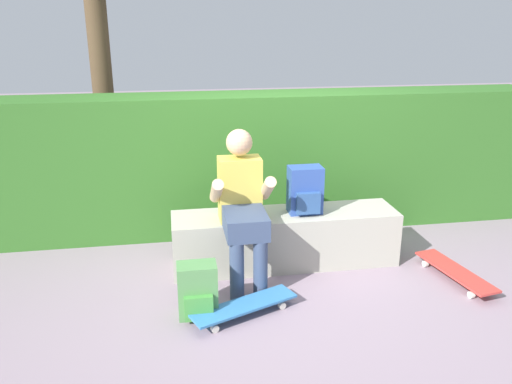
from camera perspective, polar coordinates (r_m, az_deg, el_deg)
ground_plane at (r=4.34m, az=4.01°, el=-9.47°), size 24.00×24.00×0.00m
bench_main at (r=4.49m, az=3.21°, el=-5.12°), size 1.92×0.46×0.47m
person_skater at (r=4.07m, az=-1.51°, el=-1.17°), size 0.49×0.62×1.22m
skateboard_near_person at (r=3.81m, az=-1.31°, el=-12.43°), size 0.81×0.49×0.09m
skateboard_beside_bench at (r=4.57m, az=21.06°, el=-8.17°), size 0.34×0.82×0.09m
backpack_on_bench at (r=4.37m, az=5.44°, el=0.13°), size 0.28×0.23×0.40m
backpack_on_ground at (r=3.77m, az=-6.44°, el=-10.81°), size 0.28×0.23×0.40m
hedge_row at (r=5.12m, az=-3.84°, el=3.14°), size 6.40×0.56×1.35m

